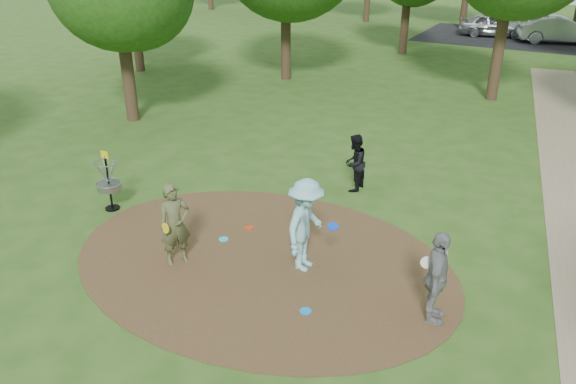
% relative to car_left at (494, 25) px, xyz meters
% --- Properties ---
extents(ground, '(100.00, 100.00, 0.00)m').
position_rel_car_left_xyz_m(ground, '(0.61, -30.00, -0.71)').
color(ground, '#2D5119').
rests_on(ground, ground).
extents(dirt_clearing, '(8.40, 8.40, 0.02)m').
position_rel_car_left_xyz_m(dirt_clearing, '(0.61, -30.00, -0.70)').
color(dirt_clearing, '#47301C').
rests_on(dirt_clearing, ground).
extents(parking_lot, '(14.00, 8.00, 0.01)m').
position_rel_car_left_xyz_m(parking_lot, '(2.61, -0.00, -0.71)').
color(parking_lot, black).
rests_on(parking_lot, ground).
extents(player_observer_with_disc, '(0.71, 0.78, 1.78)m').
position_rel_car_left_xyz_m(player_observer_with_disc, '(-0.89, -30.87, 0.18)').
color(player_observer_with_disc, '#505531').
rests_on(player_observer_with_disc, ground).
extents(player_throwing_with_disc, '(1.14, 1.30, 1.98)m').
position_rel_car_left_xyz_m(player_throwing_with_disc, '(1.56, -29.80, 0.28)').
color(player_throwing_with_disc, '#8CCBD2').
rests_on(player_throwing_with_disc, ground).
extents(player_walking_with_disc, '(0.60, 0.76, 1.55)m').
position_rel_car_left_xyz_m(player_walking_with_disc, '(0.98, -25.80, 0.06)').
color(player_walking_with_disc, black).
rests_on(player_walking_with_disc, ground).
extents(player_waiting_with_disc, '(0.63, 1.11, 1.78)m').
position_rel_car_left_xyz_m(player_waiting_with_disc, '(4.31, -30.25, 0.18)').
color(player_waiting_with_disc, gray).
rests_on(player_waiting_with_disc, ground).
extents(disc_ground_cyan, '(0.22, 0.22, 0.02)m').
position_rel_car_left_xyz_m(disc_ground_cyan, '(-0.56, -29.68, -0.68)').
color(disc_ground_cyan, '#1AD0D3').
rests_on(disc_ground_cyan, dirt_clearing).
extents(disc_ground_blue, '(0.22, 0.22, 0.02)m').
position_rel_car_left_xyz_m(disc_ground_blue, '(2.24, -31.14, -0.68)').
color(disc_ground_blue, '#0D92E7').
rests_on(disc_ground_blue, dirt_clearing).
extents(disc_ground_red, '(0.22, 0.22, 0.02)m').
position_rel_car_left_xyz_m(disc_ground_red, '(-0.33, -28.96, -0.68)').
color(disc_ground_red, red).
rests_on(disc_ground_red, dirt_clearing).
extents(car_left, '(4.42, 2.45, 1.42)m').
position_rel_car_left_xyz_m(car_left, '(0.00, 0.00, 0.00)').
color(car_left, '#979B9E').
rests_on(car_left, ground).
extents(car_right, '(5.03, 2.92, 1.57)m').
position_rel_car_left_xyz_m(car_right, '(3.88, -0.52, 0.07)').
color(car_right, '#969A9D').
rests_on(car_right, ground).
extents(disc_golf_basket, '(0.63, 0.63, 1.54)m').
position_rel_car_left_xyz_m(disc_golf_basket, '(-3.89, -29.70, 0.16)').
color(disc_golf_basket, black).
rests_on(disc_golf_basket, ground).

